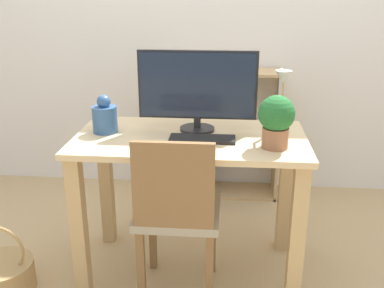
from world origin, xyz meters
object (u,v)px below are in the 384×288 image
Objects in this scene: vase at (105,117)px; bookshelf at (198,136)px; basket at (2,275)px; potted_plant at (276,119)px; desk_lamp at (281,96)px; chair at (177,211)px; monitor at (197,88)px; keyboard at (202,139)px.

vase is 1.12m from bookshelf.
potted_plant is at bearing 5.81° from basket.
potted_plant is (0.84, -0.16, 0.06)m from vase.
desk_lamp is 0.38× the size of chair.
monitor is at bearing 8.44° from vase.
vase is at bearing 140.89° from chair.
bookshelf is at bearing 83.78° from chair.
vase is 0.96m from basket.
vase is 0.60m from chair.
desk_lamp reaches higher than vase.
basket is at bearing -168.37° from keyboard.
basket is (-1.38, -0.33, -0.88)m from desk_lamp.
keyboard is 0.37m from potted_plant.
basket is at bearing -159.39° from monitor.
monitor reaches higher than vase.
bookshelf is at bearing 116.97° from desk_lamp.
potted_plant is at bearing -11.67° from keyboard.
basket is (-0.90, -0.04, -0.39)m from chair.
keyboard is 0.51m from vase.
desk_lamp reaches higher than keyboard.
vase reaches higher than keyboard.
monitor is at bearing 148.87° from potted_plant.
keyboard is 0.37× the size of chair.
chair is 0.98m from basket.
vase is 0.88m from desk_lamp.
bookshelf reaches higher than chair.
desk_lamp reaches higher than potted_plant.
desk_lamp is (0.37, 0.12, 0.19)m from keyboard.
chair is 0.94× the size of bookshelf.
monitor reaches higher than chair.
basket is at bearing -125.81° from bookshelf.
desk_lamp is 0.20m from potted_plant.
monitor reaches higher than keyboard.
monitor is at bearing -86.11° from bookshelf.
monitor reaches higher than potted_plant.
desk_lamp is 0.75m from chair.
monitor is 0.69× the size of chair.
monitor is 0.65× the size of bookshelf.
monitor is 3.08× the size of vase.
bookshelf is at bearing 54.19° from basket.
basket is (-1.34, -0.14, -0.82)m from potted_plant.
monitor is 0.62m from chair.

